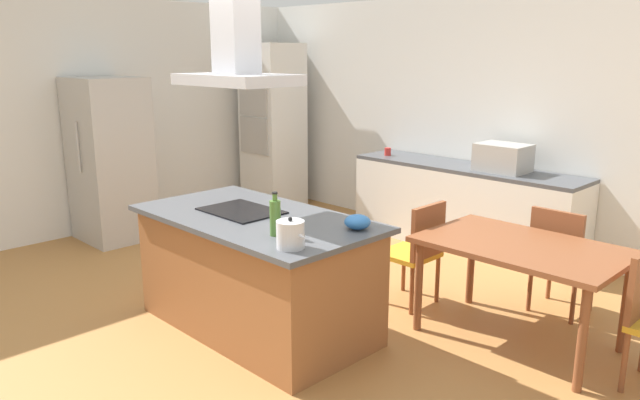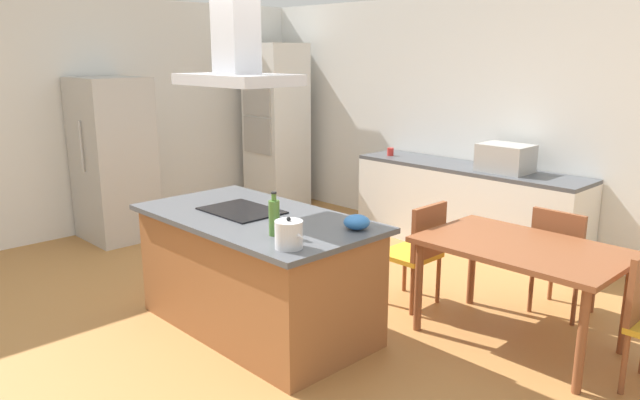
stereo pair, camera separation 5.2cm
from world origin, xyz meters
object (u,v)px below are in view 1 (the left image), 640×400
at_px(refrigerator, 110,160).
at_px(dining_table, 521,255).
at_px(countertop_microwave, 503,158).
at_px(tea_kettle, 291,235).
at_px(olive_oil_bottle, 275,217).
at_px(chair_at_left_end, 417,247).
at_px(mixing_bowl, 357,222).
at_px(chair_facing_back_wall, 560,255).
at_px(range_hood, 236,50).
at_px(coffee_mug_red, 388,152).
at_px(cooktop, 241,211).
at_px(wall_oven_stack, 273,126).

bearing_deg(refrigerator, dining_table, 11.30).
relative_size(countertop_microwave, dining_table, 0.36).
height_order(tea_kettle, olive_oil_bottle, olive_oil_bottle).
bearing_deg(refrigerator, chair_at_left_end, 14.09).
relative_size(mixing_bowl, chair_facing_back_wall, 0.21).
relative_size(dining_table, range_hood, 1.56).
xyz_separation_m(tea_kettle, dining_table, (0.76, 1.55, -0.32)).
height_order(countertop_microwave, coffee_mug_red, countertop_microwave).
height_order(cooktop, dining_table, cooktop).
bearing_deg(tea_kettle, mixing_bowl, 88.85).
xyz_separation_m(olive_oil_bottle, dining_table, (1.03, 1.44, -0.36)).
height_order(olive_oil_bottle, coffee_mug_red, olive_oil_bottle).
relative_size(mixing_bowl, coffee_mug_red, 2.04).
xyz_separation_m(dining_table, chair_facing_back_wall, (-0.00, 0.67, -0.16)).
distance_m(countertop_microwave, coffee_mug_red, 1.44).
bearing_deg(chair_facing_back_wall, dining_table, -90.00).
bearing_deg(chair_facing_back_wall, countertop_microwave, 137.60).
bearing_deg(olive_oil_bottle, dining_table, 54.36).
height_order(wall_oven_stack, chair_at_left_end, wall_oven_stack).
bearing_deg(tea_kettle, coffee_mug_red, 119.44).
xyz_separation_m(tea_kettle, olive_oil_bottle, (-0.27, 0.11, 0.04)).
distance_m(olive_oil_bottle, range_hood, 1.28).
bearing_deg(countertop_microwave, refrigerator, -143.07).
height_order(refrigerator, range_hood, range_hood).
xyz_separation_m(mixing_bowl, dining_table, (0.75, 0.94, -0.28)).
height_order(coffee_mug_red, wall_oven_stack, wall_oven_stack).
height_order(cooktop, range_hood, range_hood).
bearing_deg(wall_oven_stack, dining_table, -17.91).
xyz_separation_m(countertop_microwave, coffee_mug_red, (-1.44, -0.07, -0.09)).
bearing_deg(chair_at_left_end, dining_table, -0.00).
distance_m(dining_table, chair_at_left_end, 0.93).
bearing_deg(wall_oven_stack, coffee_mug_red, 4.90).
relative_size(countertop_microwave, refrigerator, 0.27).
distance_m(olive_oil_bottle, wall_oven_stack, 4.43).
relative_size(refrigerator, chair_facing_back_wall, 2.04).
distance_m(mixing_bowl, wall_oven_stack, 4.37).
bearing_deg(olive_oil_bottle, refrigerator, 171.16).
bearing_deg(tea_kettle, chair_at_left_end, 95.78).
bearing_deg(chair_at_left_end, tea_kettle, -84.22).
distance_m(olive_oil_bottle, dining_table, 1.80).
bearing_deg(dining_table, cooktop, -144.08).
height_order(mixing_bowl, chair_facing_back_wall, mixing_bowl).
bearing_deg(cooktop, chair_at_left_end, 57.79).
distance_m(coffee_mug_red, refrigerator, 3.17).
height_order(cooktop, olive_oil_bottle, olive_oil_bottle).
bearing_deg(range_hood, chair_at_left_end, 57.79).
bearing_deg(olive_oil_bottle, wall_oven_stack, 139.76).
bearing_deg(olive_oil_bottle, chair_facing_back_wall, 63.89).
bearing_deg(chair_at_left_end, chair_facing_back_wall, 36.01).
height_order(tea_kettle, range_hood, range_hood).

